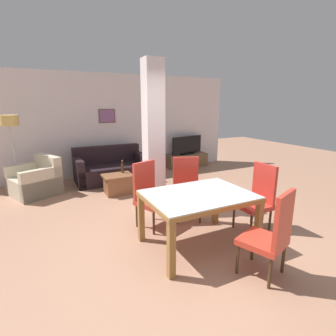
{
  "coord_description": "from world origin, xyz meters",
  "views": [
    {
      "loc": [
        -1.85,
        -2.78,
        1.94
      ],
      "look_at": [
        0.0,
        0.91,
        0.91
      ],
      "focal_mm": 28.0,
      "sensor_mm": 36.0,
      "label": 1
    }
  ],
  "objects_px": {
    "dining_chair_far_left": "(149,193)",
    "armchair": "(36,181)",
    "floor_lamp": "(10,128)",
    "sofa": "(111,169)",
    "dining_table": "(198,205)",
    "tv_screen": "(187,145)",
    "bottle": "(122,168)",
    "tv_stand": "(187,160)",
    "dining_chair_head_right": "(258,197)",
    "dining_chair_far_right": "(187,187)",
    "coffee_table": "(118,184)",
    "dining_chair_near_right": "(271,233)"
  },
  "relations": [
    {
      "from": "dining_chair_near_right",
      "to": "dining_chair_head_right",
      "type": "height_order",
      "value": "same"
    },
    {
      "from": "dining_table",
      "to": "tv_screen",
      "type": "distance_m",
      "value": 4.65
    },
    {
      "from": "armchair",
      "to": "floor_lamp",
      "type": "height_order",
      "value": "floor_lamp"
    },
    {
      "from": "sofa",
      "to": "dining_chair_far_right",
      "type": "bearing_deg",
      "value": 102.47
    },
    {
      "from": "dining_table",
      "to": "tv_screen",
      "type": "xyz_separation_m",
      "value": [
        2.24,
        4.08,
        0.07
      ]
    },
    {
      "from": "coffee_table",
      "to": "tv_stand",
      "type": "height_order",
      "value": "coffee_table"
    },
    {
      "from": "dining_chair_far_left",
      "to": "dining_chair_near_right",
      "type": "relative_size",
      "value": 1.0
    },
    {
      "from": "dining_table",
      "to": "coffee_table",
      "type": "xyz_separation_m",
      "value": [
        -0.38,
        2.6,
        -0.38
      ]
    },
    {
      "from": "tv_screen",
      "to": "sofa",
      "type": "bearing_deg",
      "value": -1.98
    },
    {
      "from": "dining_table",
      "to": "armchair",
      "type": "height_order",
      "value": "armchair"
    },
    {
      "from": "dining_chair_far_left",
      "to": "dining_chair_head_right",
      "type": "relative_size",
      "value": 1.0
    },
    {
      "from": "dining_table",
      "to": "coffee_table",
      "type": "relative_size",
      "value": 2.22
    },
    {
      "from": "armchair",
      "to": "coffee_table",
      "type": "height_order",
      "value": "armchair"
    },
    {
      "from": "dining_table",
      "to": "dining_chair_far_right",
      "type": "bearing_deg",
      "value": 68.79
    },
    {
      "from": "dining_chair_far_left",
      "to": "floor_lamp",
      "type": "relative_size",
      "value": 0.61
    },
    {
      "from": "dining_chair_far_right",
      "to": "coffee_table",
      "type": "bearing_deg",
      "value": -45.56
    },
    {
      "from": "floor_lamp",
      "to": "dining_chair_far_left",
      "type": "bearing_deg",
      "value": -54.73
    },
    {
      "from": "bottle",
      "to": "tv_stand",
      "type": "xyz_separation_m",
      "value": [
        2.47,
        1.34,
        -0.33
      ]
    },
    {
      "from": "dining_chair_far_left",
      "to": "coffee_table",
      "type": "height_order",
      "value": "dining_chair_far_left"
    },
    {
      "from": "dining_chair_far_left",
      "to": "floor_lamp",
      "type": "distance_m",
      "value": 3.55
    },
    {
      "from": "tv_stand",
      "to": "bottle",
      "type": "bearing_deg",
      "value": -151.41
    },
    {
      "from": "dining_chair_far_left",
      "to": "armchair",
      "type": "relative_size",
      "value": 0.89
    },
    {
      "from": "sofa",
      "to": "tv_stand",
      "type": "height_order",
      "value": "sofa"
    },
    {
      "from": "dining_table",
      "to": "sofa",
      "type": "height_order",
      "value": "sofa"
    },
    {
      "from": "armchair",
      "to": "bottle",
      "type": "xyz_separation_m",
      "value": [
        1.75,
        -0.62,
        0.24
      ]
    },
    {
      "from": "dining_table",
      "to": "dining_chair_far_right",
      "type": "height_order",
      "value": "dining_chair_far_right"
    },
    {
      "from": "dining_chair_far_left",
      "to": "sofa",
      "type": "distance_m",
      "value": 2.79
    },
    {
      "from": "sofa",
      "to": "coffee_table",
      "type": "distance_m",
      "value": 1.07
    },
    {
      "from": "dining_chair_near_right",
      "to": "coffee_table",
      "type": "xyz_separation_m",
      "value": [
        -0.73,
        3.54,
        -0.32
      ]
    },
    {
      "from": "dining_chair_near_right",
      "to": "dining_chair_far_right",
      "type": "relative_size",
      "value": 1.0
    },
    {
      "from": "dining_table",
      "to": "floor_lamp",
      "type": "xyz_separation_m",
      "value": [
        -2.33,
        3.68,
        0.83
      ]
    },
    {
      "from": "armchair",
      "to": "floor_lamp",
      "type": "bearing_deg",
      "value": 24.12
    },
    {
      "from": "dining_chair_head_right",
      "to": "sofa",
      "type": "bearing_deg",
      "value": 20.26
    },
    {
      "from": "sofa",
      "to": "tv_screen",
      "type": "relative_size",
      "value": 1.56
    },
    {
      "from": "tv_stand",
      "to": "tv_screen",
      "type": "distance_m",
      "value": 0.47
    },
    {
      "from": "floor_lamp",
      "to": "armchair",
      "type": "bearing_deg",
      "value": -42.38
    },
    {
      "from": "dining_chair_near_right",
      "to": "tv_stand",
      "type": "bearing_deg",
      "value": 49.09
    },
    {
      "from": "tv_stand",
      "to": "tv_screen",
      "type": "bearing_deg",
      "value": 0.0
    },
    {
      "from": "sofa",
      "to": "coffee_table",
      "type": "height_order",
      "value": "sofa"
    },
    {
      "from": "sofa",
      "to": "floor_lamp",
      "type": "xyz_separation_m",
      "value": [
        -2.07,
        0.03,
        1.14
      ]
    },
    {
      "from": "dining_chair_head_right",
      "to": "armchair",
      "type": "xyz_separation_m",
      "value": [
        -3.06,
        3.36,
        -0.25
      ]
    },
    {
      "from": "armchair",
      "to": "bottle",
      "type": "height_order",
      "value": "armchair"
    },
    {
      "from": "dining_chair_head_right",
      "to": "bottle",
      "type": "distance_m",
      "value": 3.03
    },
    {
      "from": "sofa",
      "to": "floor_lamp",
      "type": "bearing_deg",
      "value": -0.89
    },
    {
      "from": "dining_chair_head_right",
      "to": "bottle",
      "type": "bearing_deg",
      "value": 25.68
    },
    {
      "from": "coffee_table",
      "to": "bottle",
      "type": "xyz_separation_m",
      "value": [
        0.15,
        0.14,
        0.31
      ]
    },
    {
      "from": "dining_table",
      "to": "tv_screen",
      "type": "height_order",
      "value": "tv_screen"
    },
    {
      "from": "armchair",
      "to": "bottle",
      "type": "relative_size",
      "value": 4.14
    },
    {
      "from": "dining_chair_far_left",
      "to": "dining_chair_head_right",
      "type": "height_order",
      "value": "same"
    },
    {
      "from": "dining_table",
      "to": "coffee_table",
      "type": "bearing_deg",
      "value": 98.35
    }
  ]
}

